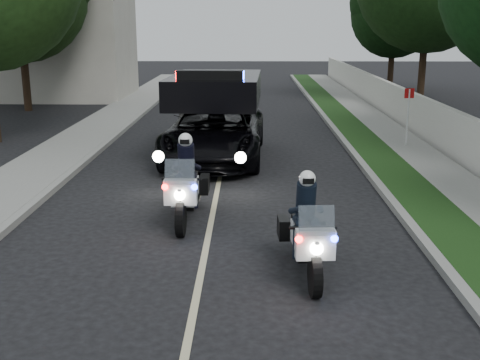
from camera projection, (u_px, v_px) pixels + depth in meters
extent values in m
plane|color=black|center=(193.00, 313.00, 8.67)|extent=(120.00, 120.00, 0.00)
cube|color=gray|center=(357.00, 159.00, 18.26)|extent=(0.20, 60.00, 0.15)
cube|color=#193814|center=(380.00, 159.00, 18.25)|extent=(1.20, 60.00, 0.16)
cube|color=gray|center=(423.00, 159.00, 18.23)|extent=(1.40, 60.00, 0.16)
cube|color=beige|center=(458.00, 137.00, 18.04)|extent=(0.22, 60.00, 1.50)
cube|color=gray|center=(90.00, 158.00, 18.39)|extent=(0.20, 60.00, 0.15)
cube|color=gray|center=(54.00, 157.00, 18.40)|extent=(2.00, 60.00, 0.16)
cube|color=#A8A396|center=(54.00, 34.00, 33.09)|extent=(8.00, 6.00, 7.00)
cube|color=#BFB78C|center=(223.00, 160.00, 18.34)|extent=(0.12, 50.00, 0.01)
imported|color=black|center=(215.00, 160.00, 18.47)|extent=(3.11, 6.29, 3.00)
imported|color=black|center=(184.00, 110.00, 29.03)|extent=(0.70, 1.61, 0.82)
imported|color=black|center=(184.00, 110.00, 29.03)|extent=(0.58, 0.41, 1.53)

